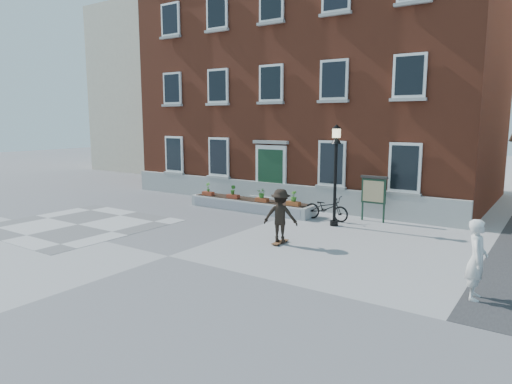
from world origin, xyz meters
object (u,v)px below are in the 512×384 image
Objects in this scene: bicycle at (326,208)px; bystander at (477,260)px; lamp_post at (336,161)px; skateboarder at (280,216)px; notice_board at (374,191)px.

bystander reaches higher than bicycle.
lamp_post reaches higher than skateboarder.
lamp_post reaches higher than notice_board.
notice_board is 5.22m from skateboarder.
lamp_post is at bearing 83.89° from skateboarder.
skateboarder is (0.32, -4.15, 0.45)m from bicycle.
bicycle is at bearing 42.35° from bystander.
skateboarder is (-6.19, 1.52, 0.02)m from bystander.
bicycle is 2.02m from notice_board.
lamp_post is at bearing 43.00° from bystander.
lamp_post is (-5.82, 4.96, 1.60)m from bystander.
bystander is 7.82m from lamp_post.
lamp_post is 3.80m from skateboarder.
bystander is at bearing -53.53° from notice_board.
bystander is at bearing -130.88° from bicycle.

